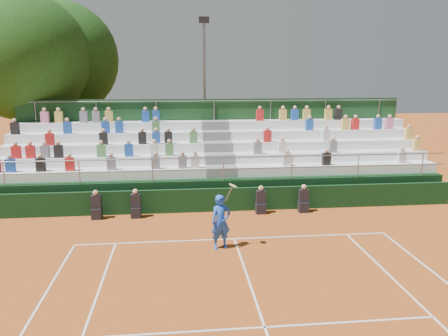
{
  "coord_description": "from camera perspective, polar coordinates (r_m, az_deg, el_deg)",
  "views": [
    {
      "loc": [
        -1.88,
        -14.37,
        5.76
      ],
      "look_at": [
        0.0,
        3.5,
        1.8
      ],
      "focal_mm": 35.0,
      "sensor_mm": 36.0,
      "label": 1
    }
  ],
  "objects": [
    {
      "name": "tennis_player",
      "position": [
        14.51,
        -0.4,
        -7.05
      ],
      "size": [
        0.91,
        0.6,
        2.22
      ],
      "color": "blue",
      "rests_on": "ground"
    },
    {
      "name": "floodlight_mast",
      "position": [
        26.5,
        -2.56,
        11.05
      ],
      "size": [
        0.6,
        0.25,
        8.89
      ],
      "color": "gray",
      "rests_on": "ground"
    },
    {
      "name": "courtside_wall",
      "position": [
        18.44,
        0.1,
        -4.15
      ],
      "size": [
        20.0,
        0.15,
        1.0
      ],
      "primitive_type": "cube",
      "color": "black",
      "rests_on": "ground"
    },
    {
      "name": "tree_west",
      "position": [
        26.59,
        -24.56,
        12.96
      ],
      "size": [
        6.89,
        6.89,
        9.97
      ],
      "color": "#392614",
      "rests_on": "ground"
    },
    {
      "name": "line_officials",
      "position": [
        17.94,
        -3.05,
        -4.72
      ],
      "size": [
        8.88,
        0.4,
        1.19
      ],
      "color": "black",
      "rests_on": "ground"
    },
    {
      "name": "grandstand",
      "position": [
        21.42,
        -0.87,
        -0.22
      ],
      "size": [
        20.0,
        5.2,
        4.4
      ],
      "color": "black",
      "rests_on": "ground"
    },
    {
      "name": "tree_east",
      "position": [
        28.78,
        -20.52,
        13.17
      ],
      "size": [
        6.83,
        6.83,
        9.95
      ],
      "color": "#392614",
      "rests_on": "ground"
    },
    {
      "name": "ground",
      "position": [
        15.6,
        1.36,
        -9.25
      ],
      "size": [
        90.0,
        90.0,
        0.0
      ],
      "primitive_type": "plane",
      "color": "#A84F1C",
      "rests_on": "ground"
    }
  ]
}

